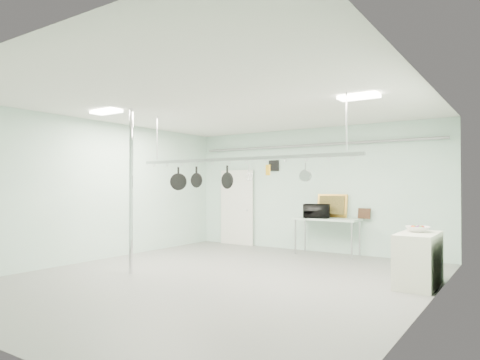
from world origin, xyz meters
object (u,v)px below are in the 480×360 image
Objects in this scene: chrome_pole at (131,191)px; skillet_mid at (196,177)px; pot_rack at (238,157)px; skillet_right at (227,177)px; coffee_canister at (325,213)px; fruit_bowl at (418,229)px; prep_table at (327,221)px; microwave at (317,211)px; skillet_left at (178,178)px; side_cabinet at (418,259)px.

skillet_mid is (0.89, 0.90, 0.28)m from chrome_pole.
skillet_right is (-0.25, 0.00, -0.37)m from pot_rack.
fruit_bowl is at bearing -38.52° from coffee_canister.
prep_table is 3.74m from skillet_mid.
skillet_mid reaches higher than microwave.
microwave is at bearing 144.64° from fruit_bowl.
side_cabinet is at bearing -14.60° from skillet_left.
fruit_bowl is at bearing 18.88° from skillet_mid.
fruit_bowl is (2.73, -1.94, -0.13)m from microwave.
skillet_right reaches higher than microwave.
side_cabinet is at bearing 31.33° from skillet_right.
microwave is at bearing -144.95° from coffee_canister.
microwave is 1.50× the size of skillet_mid.
pot_rack is at bearing 25.35° from chrome_pole.
skillet_left is at bearing 180.00° from pot_rack.
side_cabinet is 3.66m from skillet_right.
pot_rack is 7.76× the size of microwave.
skillet_left reaches higher than side_cabinet.
coffee_canister is at bearing 32.41° from skillet_left.
skillet_right is at bearing -161.01° from side_cabinet.
pot_rack is at bearing -95.90° from coffee_canister.
microwave is (2.08, 4.08, -0.52)m from chrome_pole.
chrome_pole is at bearing -143.03° from skillet_left.
coffee_canister is (2.24, 4.19, -0.58)m from chrome_pole.
side_cabinet is 3.62m from pot_rack.
skillet_right is (-0.43, -3.18, 0.79)m from microwave.
skillet_left is 1.02× the size of skillet_right.
fruit_bowl is 0.91× the size of skillet_right.
fruit_bowl is 4.66m from skillet_left.
fruit_bowl is (-0.04, 0.14, 0.50)m from side_cabinet.
skillet_right is at bearing 1.26° from skillet_mid.
chrome_pole reaches higher than microwave.
prep_table is 0.35m from microwave.
pot_rack reaches higher than prep_table.
coffee_canister reaches higher than side_cabinet.
pot_rack is at bearing -96.91° from prep_table.
skillet_mid is 0.93× the size of skillet_right.
prep_table is at bearing 8.63° from coffee_canister.
pot_rack reaches higher than skillet_mid.
coffee_canister is (-0.06, -0.01, 0.19)m from prep_table.
coffee_canister is (0.34, 3.29, -1.21)m from pot_rack.
microwave is at bearing 94.65° from skillet_right.
skillet_right is (-3.20, -1.10, 1.41)m from side_cabinet.
pot_rack is 21.22× the size of coffee_canister.
pot_rack is 11.61× the size of skillet_mid.
coffee_canister is 3.45m from skillet_right.
skillet_left is (-4.40, -1.24, 0.91)m from fruit_bowl.
chrome_pole reaches higher than skillet_right.
pot_rack reaches higher than coffee_canister.
microwave is 3.30m from skillet_right.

